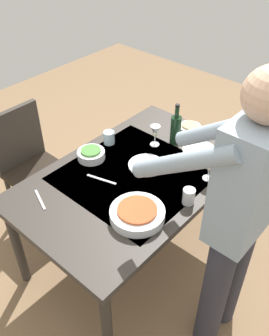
{
  "coord_description": "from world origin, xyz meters",
  "views": [
    {
      "loc": [
        1.33,
        1.17,
        2.2
      ],
      "look_at": [
        0.0,
        0.0,
        0.78
      ],
      "focal_mm": 39.74,
      "sensor_mm": 36.0,
      "label": 1
    }
  ],
  "objects_px": {
    "side_bowl_bread": "(190,129)",
    "dinner_plate_far": "(200,150)",
    "water_cup_near_right": "(109,138)",
    "wine_glass_right": "(210,165)",
    "dinner_plate_near": "(147,165)",
    "serving_bowl_pasta": "(137,213)",
    "person_server": "(237,214)",
    "wine_glass_left": "(155,132)",
    "side_bowl_salad": "(91,154)",
    "water_cup_near_left": "(189,196)",
    "dining_table": "(135,183)",
    "wine_bottle": "(176,129)",
    "chair_near": "(29,161)"
  },
  "relations": [
    {
      "from": "side_bowl_bread",
      "to": "dinner_plate_far",
      "type": "relative_size",
      "value": 0.7
    },
    {
      "from": "water_cup_near_right",
      "to": "wine_glass_right",
      "type": "bearing_deg",
      "value": 99.99
    },
    {
      "from": "side_bowl_bread",
      "to": "dinner_plate_near",
      "type": "height_order",
      "value": "side_bowl_bread"
    },
    {
      "from": "wine_glass_right",
      "to": "water_cup_near_right",
      "type": "bearing_deg",
      "value": -80.01
    },
    {
      "from": "serving_bowl_pasta",
      "to": "dinner_plate_far",
      "type": "distance_m",
      "value": 0.74
    },
    {
      "from": "person_server",
      "to": "wine_glass_left",
      "type": "relative_size",
      "value": 11.19
    },
    {
      "from": "wine_glass_right",
      "to": "side_bowl_salad",
      "type": "xyz_separation_m",
      "value": [
        0.33,
        -0.68,
        -0.07
      ]
    },
    {
      "from": "dinner_plate_far",
      "to": "water_cup_near_left",
      "type": "bearing_deg",
      "value": 26.32
    },
    {
      "from": "dinner_plate_far",
      "to": "water_cup_near_right",
      "type": "bearing_deg",
      "value": -57.52
    },
    {
      "from": "water_cup_near_left",
      "to": "serving_bowl_pasta",
      "type": "relative_size",
      "value": 0.32
    },
    {
      "from": "dining_table",
      "to": "person_server",
      "type": "xyz_separation_m",
      "value": [
        0.11,
        0.73,
        0.3
      ]
    },
    {
      "from": "wine_glass_left",
      "to": "water_cup_near_left",
      "type": "distance_m",
      "value": 0.59
    },
    {
      "from": "wine_bottle",
      "to": "water_cup_near_right",
      "type": "height_order",
      "value": "wine_bottle"
    },
    {
      "from": "person_server",
      "to": "wine_glass_left",
      "type": "bearing_deg",
      "value": -117.71
    },
    {
      "from": "wine_bottle",
      "to": "wine_glass_left",
      "type": "xyz_separation_m",
      "value": [
        0.11,
        -0.09,
        -0.01
      ]
    },
    {
      "from": "person_server",
      "to": "water_cup_near_right",
      "type": "bearing_deg",
      "value": -102.89
    },
    {
      "from": "side_bowl_bread",
      "to": "chair_near",
      "type": "bearing_deg",
      "value": -45.3
    },
    {
      "from": "wine_glass_right",
      "to": "water_cup_near_right",
      "type": "distance_m",
      "value": 0.73
    },
    {
      "from": "person_server",
      "to": "dinner_plate_near",
      "type": "height_order",
      "value": "person_server"
    },
    {
      "from": "person_server",
      "to": "water_cup_near_right",
      "type": "distance_m",
      "value": 1.13
    },
    {
      "from": "chair_near",
      "to": "wine_glass_right",
      "type": "height_order",
      "value": "chair_near"
    },
    {
      "from": "water_cup_near_left",
      "to": "side_bowl_salad",
      "type": "height_order",
      "value": "water_cup_near_left"
    },
    {
      "from": "serving_bowl_pasta",
      "to": "dinner_plate_near",
      "type": "xyz_separation_m",
      "value": [
        -0.38,
        -0.25,
        -0.03
      ]
    },
    {
      "from": "wine_glass_left",
      "to": "person_server",
      "type": "bearing_deg",
      "value": 62.29
    },
    {
      "from": "serving_bowl_pasta",
      "to": "side_bowl_bread",
      "type": "height_order",
      "value": "same"
    },
    {
      "from": "wine_bottle",
      "to": "wine_glass_right",
      "type": "distance_m",
      "value": 0.42
    },
    {
      "from": "water_cup_near_right",
      "to": "dinner_plate_near",
      "type": "bearing_deg",
      "value": 86.02
    },
    {
      "from": "wine_bottle",
      "to": "wine_glass_left",
      "type": "height_order",
      "value": "wine_bottle"
    },
    {
      "from": "water_cup_near_right",
      "to": "wine_glass_left",
      "type": "bearing_deg",
      "value": 127.53
    },
    {
      "from": "dining_table",
      "to": "water_cup_near_left",
      "type": "height_order",
      "value": "water_cup_near_left"
    },
    {
      "from": "wine_glass_right",
      "to": "serving_bowl_pasta",
      "type": "height_order",
      "value": "wine_glass_right"
    },
    {
      "from": "dinner_plate_far",
      "to": "side_bowl_bread",
      "type": "bearing_deg",
      "value": -127.81
    },
    {
      "from": "chair_near",
      "to": "dinner_plate_near",
      "type": "xyz_separation_m",
      "value": [
        -0.33,
        0.86,
        0.21
      ]
    },
    {
      "from": "wine_glass_left",
      "to": "dinner_plate_far",
      "type": "height_order",
      "value": "wine_glass_left"
    },
    {
      "from": "water_cup_near_left",
      "to": "water_cup_near_right",
      "type": "relative_size",
      "value": 1.07
    },
    {
      "from": "wine_glass_left",
      "to": "serving_bowl_pasta",
      "type": "bearing_deg",
      "value": 31.25
    },
    {
      "from": "side_bowl_salad",
      "to": "wine_glass_left",
      "type": "bearing_deg",
      "value": 151.37
    },
    {
      "from": "wine_glass_left",
      "to": "serving_bowl_pasta",
      "type": "xyz_separation_m",
      "value": [
        0.6,
        0.36,
        -0.07
      ]
    },
    {
      "from": "dining_table",
      "to": "wine_glass_right",
      "type": "distance_m",
      "value": 0.48
    },
    {
      "from": "dining_table",
      "to": "side_bowl_salad",
      "type": "bearing_deg",
      "value": -78.94
    },
    {
      "from": "water_cup_near_right",
      "to": "dinner_plate_far",
      "type": "distance_m",
      "value": 0.62
    },
    {
      "from": "wine_glass_left",
      "to": "side_bowl_salad",
      "type": "relative_size",
      "value": 0.84
    },
    {
      "from": "dinner_plate_near",
      "to": "dinner_plate_far",
      "type": "relative_size",
      "value": 1.0
    },
    {
      "from": "dinner_plate_near",
      "to": "person_server",
      "type": "bearing_deg",
      "value": 72.89
    },
    {
      "from": "water_cup_near_right",
      "to": "side_bowl_salad",
      "type": "relative_size",
      "value": 0.5
    },
    {
      "from": "wine_glass_left",
      "to": "wine_glass_right",
      "type": "xyz_separation_m",
      "value": [
        0.06,
        0.47,
        0.0
      ]
    },
    {
      "from": "chair_near",
      "to": "person_server",
      "type": "xyz_separation_m",
      "value": [
        -0.1,
        1.58,
        0.43
      ]
    },
    {
      "from": "chair_near",
      "to": "wine_glass_right",
      "type": "distance_m",
      "value": 1.34
    },
    {
      "from": "serving_bowl_pasta",
      "to": "person_server",
      "type": "bearing_deg",
      "value": 108.19
    },
    {
      "from": "dining_table",
      "to": "side_bowl_bread",
      "type": "xyz_separation_m",
      "value": [
        -0.61,
        -0.02,
        0.11
      ]
    }
  ]
}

